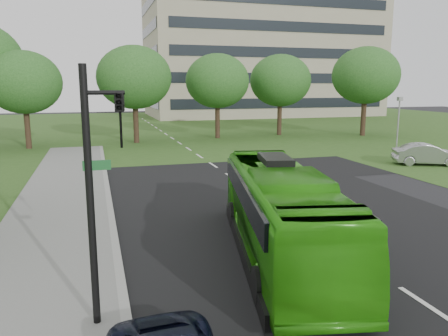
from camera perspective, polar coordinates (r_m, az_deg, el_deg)
name	(u,v)px	position (r m, az deg, el deg)	size (l,w,h in m)	color
ground	(311,230)	(16.76, 11.30, -7.90)	(160.00, 160.00, 0.00)	black
street_surfaces	(182,148)	(37.81, -5.45, 2.65)	(120.00, 120.00, 0.15)	black
office_building	(261,45)	(81.81, 4.84, 15.72)	(40.10, 20.10, 25.00)	gray
tree_park_a	(24,82)	(40.52, -24.69, 10.12)	(6.17, 6.17, 8.19)	black
tree_park_b	(134,77)	(41.65, -11.64, 11.51)	(6.82, 6.82, 8.94)	black
tree_park_c	(217,81)	(44.52, -0.87, 11.28)	(6.38, 6.38, 8.47)	black
tree_park_d	(280,81)	(47.92, 7.37, 11.25)	(6.50, 6.50, 8.60)	black
tree_park_e	(366,75)	(49.19, 18.03, 11.42)	(7.01, 7.01, 9.34)	black
bus	(281,212)	(13.78, 7.41, -5.74)	(2.37, 10.12, 2.82)	#31A113
sedan	(427,154)	(32.54, 25.03, 1.63)	(1.53, 4.40, 1.45)	#9A9B9F
traffic_light	(98,179)	(9.48, -16.14, -1.44)	(0.92, 0.27, 5.72)	black
camera_pole	(399,117)	(38.08, 21.85, 6.26)	(0.45, 0.42, 4.41)	gray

